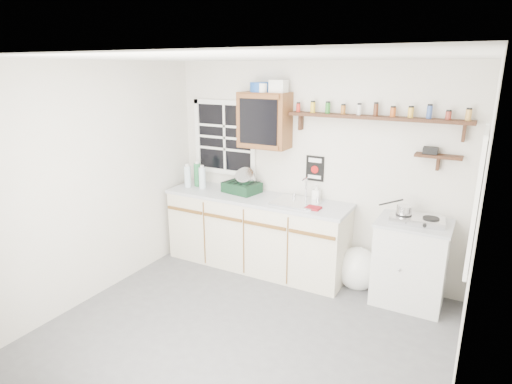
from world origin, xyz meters
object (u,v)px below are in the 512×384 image
at_px(spice_shelf, 376,117).
at_px(hotplate, 417,219).
at_px(right_cabinet, 410,262).
at_px(main_cabinet, 256,232).
at_px(dish_rack, 243,184).
at_px(upper_cabinet, 264,120).

xyz_separation_m(spice_shelf, hotplate, (0.54, -0.21, -0.98)).
bearing_deg(right_cabinet, spice_shelf, 160.10).
xyz_separation_m(main_cabinet, hotplate, (1.85, 0.01, 0.48)).
bearing_deg(hotplate, main_cabinet, 173.91).
distance_m(right_cabinet, dish_rack, 2.14).
height_order(main_cabinet, spice_shelf, spice_shelf).
xyz_separation_m(right_cabinet, dish_rack, (-2.06, 0.05, 0.57)).
height_order(spice_shelf, hotplate, spice_shelf).
bearing_deg(upper_cabinet, main_cabinet, -103.68).
height_order(main_cabinet, right_cabinet, main_cabinet).
height_order(spice_shelf, dish_rack, spice_shelf).
height_order(upper_cabinet, dish_rack, upper_cabinet).
bearing_deg(spice_shelf, main_cabinet, -170.81).
bearing_deg(dish_rack, upper_cabinet, 23.92).
relative_size(main_cabinet, spice_shelf, 1.21).
relative_size(upper_cabinet, hotplate, 1.17).
bearing_deg(main_cabinet, right_cabinet, 0.79).
xyz_separation_m(upper_cabinet, dish_rack, (-0.26, -0.06, -0.80)).
distance_m(spice_shelf, dish_rack, 1.80).
distance_m(right_cabinet, hotplate, 0.49).
xyz_separation_m(main_cabinet, right_cabinet, (1.83, 0.03, -0.01)).
xyz_separation_m(dish_rack, hotplate, (2.08, -0.07, -0.08)).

